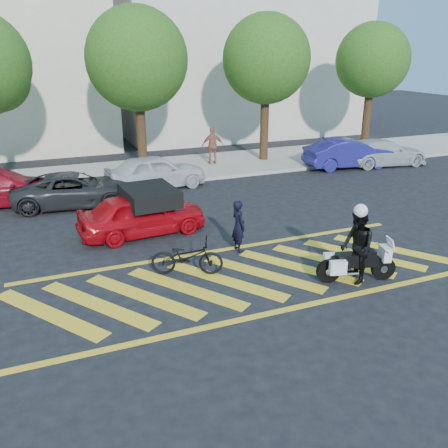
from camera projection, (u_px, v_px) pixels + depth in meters
name	position (u px, v px, depth m)	size (l,w,h in m)	color
ground	(246.00, 277.00, 12.68)	(90.00, 90.00, 0.00)	black
sidewalk	(144.00, 172.00, 23.07)	(60.00, 5.00, 0.15)	#9E998E
crosswalk	(245.00, 277.00, 12.67)	(12.33, 4.00, 0.01)	gold
building_right	(239.00, 51.00, 32.15)	(16.00, 8.00, 11.00)	beige
tree_center	(140.00, 63.00, 21.41)	(4.60, 4.60, 7.56)	black
tree_right	(268.00, 62.00, 23.72)	(4.40, 4.40, 7.41)	black
tree_far_right	(373.00, 63.00, 26.04)	(4.00, 4.00, 7.10)	black
officer_bike	(238.00, 226.00, 14.06)	(0.58, 0.38, 1.58)	black
bicycle	(187.00, 257.00, 12.67)	(0.67, 1.93, 1.02)	black
police_motorcycle	(355.00, 263.00, 12.30)	(2.08, 0.95, 0.93)	black
officer_moto	(357.00, 247.00, 12.13)	(0.95, 0.74, 1.96)	black
red_convertible	(142.00, 214.00, 15.35)	(1.65, 4.10, 1.40)	#AE0811
parked_left	(1.00, 188.00, 18.24)	(1.94, 4.77, 1.39)	maroon
parked_mid_left	(75.00, 189.00, 18.18)	(2.13, 4.61, 1.28)	black
parked_mid_right	(155.00, 172.00, 20.37)	(1.74, 4.32, 1.47)	silver
parked_right	(349.00, 153.00, 23.89)	(1.57, 4.50, 1.48)	navy
parked_far_right	(383.00, 152.00, 24.44)	(1.87, 4.61, 1.34)	#B3B7BC
pedestrian_right	(213.00, 146.00, 23.98)	(1.09, 0.46, 1.87)	#9F5B48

